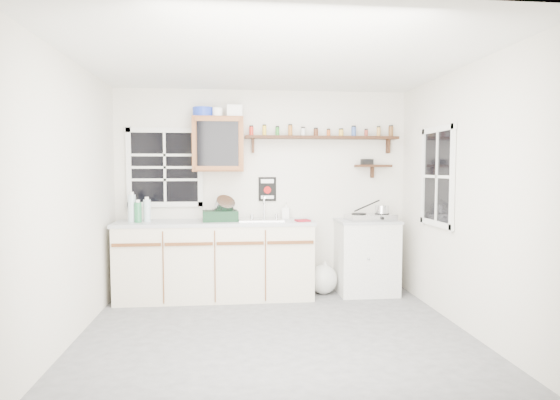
{
  "coord_description": "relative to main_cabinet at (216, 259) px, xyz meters",
  "views": [
    {
      "loc": [
        -0.39,
        -4.22,
        1.53
      ],
      "look_at": [
        0.1,
        0.55,
        1.21
      ],
      "focal_mm": 30.0,
      "sensor_mm": 36.0,
      "label": 1
    }
  ],
  "objects": [
    {
      "name": "water_bottles",
      "position": [
        -0.88,
        -0.02,
        0.6
      ],
      "size": [
        0.25,
        0.13,
        0.35
      ],
      "color": "silver",
      "rests_on": "main_cabinet"
    },
    {
      "name": "upper_cabinet",
      "position": [
        0.03,
        0.14,
        1.36
      ],
      "size": [
        0.6,
        0.32,
        0.65
      ],
      "color": "brown",
      "rests_on": "wall_back"
    },
    {
      "name": "right_cabinet",
      "position": [
        1.83,
        0.03,
        -0.01
      ],
      "size": [
        0.73,
        0.57,
        0.91
      ],
      "color": "beige",
      "rests_on": "floor"
    },
    {
      "name": "secondary_shelf",
      "position": [
        1.94,
        0.22,
        1.12
      ],
      "size": [
        0.45,
        0.16,
        0.24
      ],
      "color": "black",
      "rests_on": "wall_back"
    },
    {
      "name": "hotplate",
      "position": [
        1.87,
        0.01,
        0.49
      ],
      "size": [
        0.61,
        0.38,
        0.08
      ],
      "rotation": [
        0.0,
        0.0,
        0.13
      ],
      "color": "silver",
      "rests_on": "right_cabinet"
    },
    {
      "name": "trash_bag",
      "position": [
        1.3,
        0.05,
        -0.28
      ],
      "size": [
        0.38,
        0.35,
        0.44
      ],
      "color": "silver",
      "rests_on": "floor"
    },
    {
      "name": "room",
      "position": [
        0.58,
        -1.3,
        0.79
      ],
      "size": [
        3.64,
        3.24,
        2.54
      ],
      "color": "#4D4D4F",
      "rests_on": "ground"
    },
    {
      "name": "dish_rack",
      "position": [
        0.07,
        -0.0,
        0.56
      ],
      "size": [
        0.43,
        0.33,
        0.31
      ],
      "rotation": [
        0.0,
        0.0,
        0.07
      ],
      "color": "black",
      "rests_on": "main_cabinet"
    },
    {
      "name": "soap_bottle",
      "position": [
        0.86,
        0.19,
        0.56
      ],
      "size": [
        0.11,
        0.11,
        0.2
      ],
      "primitive_type": "imported",
      "rotation": [
        0.0,
        0.0,
        -0.28
      ],
      "color": "silver",
      "rests_on": "main_cabinet"
    },
    {
      "name": "sink",
      "position": [
        0.54,
        0.01,
        0.47
      ],
      "size": [
        0.52,
        0.44,
        0.29
      ],
      "color": "silver",
      "rests_on": "main_cabinet"
    },
    {
      "name": "upper_cabinet_clutter",
      "position": [
        0.0,
        0.14,
        1.75
      ],
      "size": [
        0.58,
        0.24,
        0.14
      ],
      "color": "#1A33AD",
      "rests_on": "upper_cabinet"
    },
    {
      "name": "spice_shelf",
      "position": [
        1.32,
        0.21,
        1.47
      ],
      "size": [
        1.91,
        0.18,
        0.35
      ],
      "color": "black",
      "rests_on": "wall_back"
    },
    {
      "name": "window_right",
      "position": [
        2.37,
        -0.75,
        0.99
      ],
      "size": [
        0.03,
        0.78,
        1.08
      ],
      "color": "black",
      "rests_on": "wall_back"
    },
    {
      "name": "rag",
      "position": [
        1.01,
        -0.15,
        0.47
      ],
      "size": [
        0.18,
        0.17,
        0.02
      ],
      "primitive_type": "cube",
      "rotation": [
        0.0,
        0.0,
        0.27
      ],
      "color": "maroon",
      "rests_on": "main_cabinet"
    },
    {
      "name": "warning_sign",
      "position": [
        0.63,
        0.29,
        0.82
      ],
      "size": [
        0.22,
        0.02,
        0.3
      ],
      "color": "black",
      "rests_on": "wall_back"
    },
    {
      "name": "saucepan",
      "position": [
        2.01,
        0.01,
        0.57
      ],
      "size": [
        0.39,
        0.28,
        0.18
      ],
      "rotation": [
        0.0,
        0.0,
        -0.66
      ],
      "color": "silver",
      "rests_on": "hotplate"
    },
    {
      "name": "window_back",
      "position": [
        -0.62,
        0.29,
        1.09
      ],
      "size": [
        0.93,
        0.03,
        0.98
      ],
      "color": "black",
      "rests_on": "wall_back"
    },
    {
      "name": "main_cabinet",
      "position": [
        0.0,
        0.0,
        0.0
      ],
      "size": [
        2.31,
        0.63,
        0.92
      ],
      "color": "beige",
      "rests_on": "floor"
    }
  ]
}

